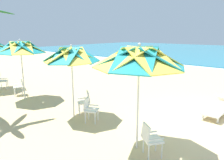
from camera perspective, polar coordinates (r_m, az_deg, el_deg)
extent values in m
plane|color=#D3B784|center=(8.26, 24.30, -10.59)|extent=(80.00, 80.00, 0.00)
cylinder|color=silver|center=(5.68, 6.91, -7.42)|extent=(0.05, 0.05, 2.32)
cube|color=teal|center=(5.30, 13.36, 5.75)|extent=(1.31, 1.24, 0.54)
cube|color=#EFDB4C|center=(5.71, 12.02, 6.28)|extent=(1.24, 1.30, 0.54)
cube|color=teal|center=(5.93, 8.31, 6.64)|extent=(1.24, 1.31, 0.54)
cube|color=#EFDB4C|center=(5.85, 4.13, 6.66)|extent=(1.30, 1.24, 0.54)
cube|color=teal|center=(5.51, 1.43, 6.32)|extent=(1.31, 1.24, 0.54)
cube|color=#EFDB4C|center=(5.08, 1.95, 5.79)|extent=(1.24, 1.30, 0.54)
cube|color=teal|center=(4.82, 6.02, 5.37)|extent=(1.24, 1.31, 0.54)
cube|color=#EFDB4C|center=(4.92, 11.03, 5.35)|extent=(1.30, 1.24, 0.54)
sphere|color=silver|center=(5.35, 7.38, 9.44)|extent=(0.08, 0.08, 0.08)
cube|color=white|center=(5.70, 10.85, -15.39)|extent=(0.61, 0.61, 0.05)
cube|color=white|center=(5.52, 9.00, -13.65)|extent=(0.39, 0.32, 0.40)
cube|color=white|center=(5.81, 10.07, -13.57)|extent=(0.27, 0.34, 0.03)
cube|color=white|center=(5.49, 11.78, -15.29)|extent=(0.27, 0.34, 0.03)
cylinder|color=white|center=(6.02, 11.63, -16.35)|extent=(0.04, 0.04, 0.41)
cylinder|color=white|center=(5.74, 13.19, -17.93)|extent=(0.04, 0.04, 0.41)
cylinder|color=white|center=(5.89, 8.39, -16.90)|extent=(0.04, 0.04, 0.41)
cylinder|color=white|center=(5.61, 9.79, -18.57)|extent=(0.04, 0.04, 0.41)
cylinder|color=silver|center=(7.94, -10.42, -2.36)|extent=(0.05, 0.05, 2.15)
cube|color=teal|center=(7.50, -7.49, 6.62)|extent=(1.07, 1.06, 0.55)
cube|color=#EFDB4C|center=(7.87, -7.36, 6.89)|extent=(1.05, 1.12, 0.55)
cube|color=teal|center=(8.15, -9.15, 7.03)|extent=(1.06, 1.07, 0.55)
cube|color=#EFDB4C|center=(8.18, -11.77, 6.95)|extent=(1.12, 1.05, 0.55)
cube|color=teal|center=(7.96, -13.89, 6.70)|extent=(1.07, 1.06, 0.55)
cube|color=#EFDB4C|center=(7.60, -14.33, 6.41)|extent=(1.05, 1.12, 0.55)
cube|color=teal|center=(7.30, -12.61, 6.26)|extent=(1.06, 1.07, 0.55)
cube|color=#EFDB4C|center=(7.25, -9.68, 6.35)|extent=(1.12, 1.05, 0.55)
sphere|color=silver|center=(7.69, -10.88, 9.03)|extent=(0.08, 0.08, 0.08)
cube|color=white|center=(7.57, -5.47, -7.99)|extent=(0.59, 0.59, 0.05)
cube|color=white|center=(7.56, -6.95, -6.25)|extent=(0.28, 0.41, 0.40)
cube|color=white|center=(7.71, -5.02, -6.72)|extent=(0.37, 0.22, 0.03)
cube|color=white|center=(7.36, -5.97, -7.71)|extent=(0.37, 0.22, 0.03)
cylinder|color=white|center=(7.76, -3.77, -9.27)|extent=(0.04, 0.04, 0.41)
cylinder|color=white|center=(7.45, -4.55, -10.24)|extent=(0.04, 0.04, 0.41)
cylinder|color=white|center=(7.86, -6.26, -9.02)|extent=(0.04, 0.04, 0.41)
cylinder|color=white|center=(7.56, -7.14, -9.97)|extent=(0.04, 0.04, 0.41)
cube|color=white|center=(8.41, -7.66, -5.93)|extent=(0.61, 0.61, 0.05)
cube|color=white|center=(8.37, -6.34, -4.37)|extent=(0.40, 0.32, 0.40)
cube|color=white|center=(8.19, -7.52, -5.63)|extent=(0.26, 0.35, 0.03)
cube|color=white|center=(8.57, -7.84, -4.81)|extent=(0.26, 0.35, 0.03)
cylinder|color=white|center=(8.31, -8.69, -7.90)|extent=(0.04, 0.04, 0.41)
cylinder|color=white|center=(8.64, -8.92, -7.10)|extent=(0.04, 0.04, 0.41)
cylinder|color=white|center=(8.34, -6.26, -7.74)|extent=(0.04, 0.04, 0.41)
cylinder|color=white|center=(8.67, -6.59, -6.95)|extent=(0.04, 0.04, 0.41)
cylinder|color=silver|center=(10.76, -22.71, 1.08)|extent=(0.05, 0.05, 2.26)
cube|color=teal|center=(10.25, -21.00, 8.15)|extent=(1.24, 1.18, 0.55)
cube|color=#EFDB4C|center=(10.65, -20.38, 8.33)|extent=(1.18, 1.23, 0.55)
cube|color=teal|center=(11.01, -21.46, 8.36)|extent=(1.18, 1.24, 0.55)
cube|color=#EFDB4C|center=(11.14, -23.53, 8.22)|extent=(1.23, 1.18, 0.55)
cube|color=teal|center=(10.96, -25.48, 8.00)|extent=(1.24, 1.18, 0.55)
cube|color=#EFDB4C|center=(10.57, -26.27, 7.80)|extent=(1.18, 1.23, 0.55)
cube|color=teal|center=(10.19, -25.31, 7.76)|extent=(1.18, 1.24, 0.55)
cube|color=#EFDB4C|center=(10.06, -23.08, 7.91)|extent=(1.23, 1.18, 0.55)
sphere|color=silver|center=(10.58, -23.47, 9.82)|extent=(0.08, 0.08, 0.08)
cube|color=white|center=(11.70, -23.81, -1.63)|extent=(0.60, 0.60, 0.05)
cube|color=white|center=(11.64, -22.93, -0.48)|extent=(0.41, 0.28, 0.40)
cube|color=white|center=(11.48, -23.90, -1.33)|extent=(0.22, 0.37, 0.03)
cube|color=white|center=(11.87, -23.82, -0.89)|extent=(0.22, 0.37, 0.03)
cylinder|color=white|center=(11.59, -24.61, -3.01)|extent=(0.04, 0.04, 0.41)
cylinder|color=white|center=(11.93, -24.52, -2.58)|extent=(0.04, 0.04, 0.41)
cylinder|color=white|center=(11.57, -22.87, -2.88)|extent=(0.04, 0.04, 0.41)
cylinder|color=white|center=(11.92, -22.83, -2.45)|extent=(0.04, 0.04, 0.41)
cube|color=#EFDB4C|center=(13.35, -27.86, 8.24)|extent=(1.17, 1.22, 0.49)
cube|color=white|center=(13.41, -27.07, -0.24)|extent=(0.61, 0.61, 0.05)
cube|color=white|center=(13.58, -26.93, 0.39)|extent=(0.26, 0.35, 0.03)
cube|color=white|center=(13.19, -27.30, 0.04)|extent=(0.26, 0.35, 0.03)
cylinder|color=white|center=(13.58, -26.09, -1.00)|extent=(0.04, 0.04, 0.41)
cylinder|color=white|center=(13.25, -26.39, -1.35)|extent=(0.04, 0.04, 0.41)
cylinder|color=white|center=(13.66, -27.53, -1.07)|extent=(0.04, 0.04, 0.41)
cylinder|color=white|center=(13.33, -27.86, -1.42)|extent=(0.04, 0.04, 0.41)
cube|color=white|center=(9.04, 26.21, -7.10)|extent=(0.73, 1.73, 0.06)
cube|color=white|center=(8.44, 26.46, -9.49)|extent=(0.06, 0.06, 0.22)
cube|color=white|center=(8.58, 23.17, -8.82)|extent=(0.06, 0.06, 0.22)
cube|color=white|center=(9.73, 25.83, -6.58)|extent=(0.06, 0.06, 0.22)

